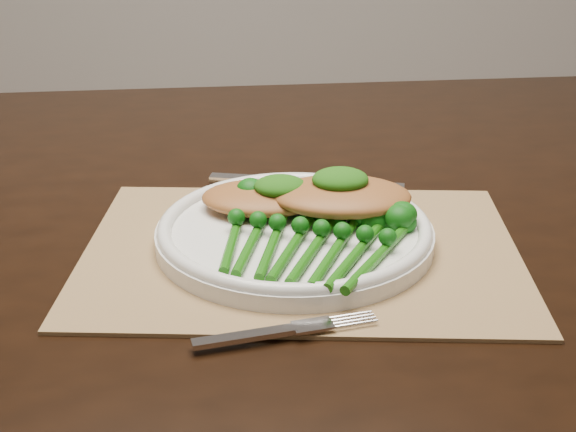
{
  "coord_description": "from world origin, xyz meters",
  "views": [
    {
      "loc": [
        -0.04,
        -0.71,
        1.1
      ],
      "look_at": [
        -0.02,
        -0.0,
        0.78
      ],
      "focal_mm": 50.0,
      "sensor_mm": 36.0,
      "label": 1
    }
  ],
  "objects_px": {
    "chicken_fillet_left": "(261,198)",
    "broccolini_bundle": "(304,246)",
    "placemat": "(301,251)",
    "dinner_plate": "(295,231)"
  },
  "relations": [
    {
      "from": "placemat",
      "to": "broccolini_bundle",
      "type": "relative_size",
      "value": 1.87
    },
    {
      "from": "chicken_fillet_left",
      "to": "broccolini_bundle",
      "type": "height_order",
      "value": "same"
    },
    {
      "from": "dinner_plate",
      "to": "broccolini_bundle",
      "type": "distance_m",
      "value": 0.05
    },
    {
      "from": "placemat",
      "to": "broccolini_bundle",
      "type": "height_order",
      "value": "broccolini_bundle"
    },
    {
      "from": "dinner_plate",
      "to": "broccolini_bundle",
      "type": "xyz_separation_m",
      "value": [
        0.01,
        -0.05,
        0.01
      ]
    },
    {
      "from": "placemat",
      "to": "chicken_fillet_left",
      "type": "relative_size",
      "value": 3.4
    },
    {
      "from": "placemat",
      "to": "broccolini_bundle",
      "type": "distance_m",
      "value": 0.04
    },
    {
      "from": "dinner_plate",
      "to": "broccolini_bundle",
      "type": "height_order",
      "value": "broccolini_bundle"
    },
    {
      "from": "chicken_fillet_left",
      "to": "broccolini_bundle",
      "type": "xyz_separation_m",
      "value": [
        0.04,
        -0.1,
        -0.01
      ]
    },
    {
      "from": "dinner_plate",
      "to": "chicken_fillet_left",
      "type": "bearing_deg",
      "value": 124.61
    }
  ]
}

